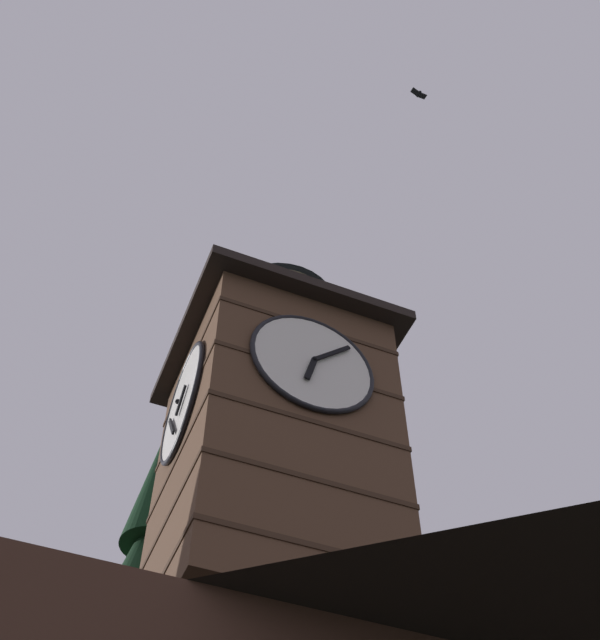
% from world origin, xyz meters
% --- Properties ---
extents(clock_tower, '(4.39, 4.39, 9.74)m').
position_xyz_m(clock_tower, '(2.41, -1.25, 12.16)').
color(clock_tower, brown).
rests_on(clock_tower, building_main).
extents(flying_bird_high, '(0.49, 0.22, 0.12)m').
position_xyz_m(flying_bird_high, '(-0.30, 2.15, 23.33)').
color(flying_bird_high, black).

